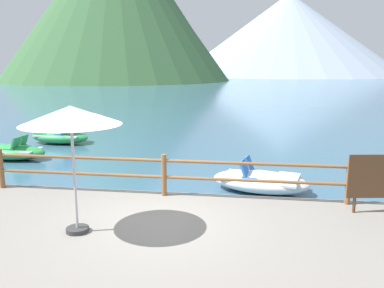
# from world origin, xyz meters

# --- Properties ---
(ground_plane) EXTENTS (200.00, 200.00, 0.00)m
(ground_plane) POSITION_xyz_m (0.00, 40.00, 0.00)
(ground_plane) COLOR #38607A
(dock_railing) EXTENTS (23.92, 0.12, 0.95)m
(dock_railing) POSITION_xyz_m (0.00, 1.55, 0.98)
(dock_railing) COLOR brown
(dock_railing) RESTS_ON promenade_dock
(sign_board) EXTENTS (1.17, 0.23, 1.19)m
(sign_board) POSITION_xyz_m (4.39, 1.11, 1.13)
(sign_board) COLOR beige
(sign_board) RESTS_ON promenade_dock
(beach_umbrella) EXTENTS (1.70, 1.70, 2.24)m
(beach_umbrella) POSITION_xyz_m (-1.10, -0.64, 2.45)
(beach_umbrella) COLOR #B2B2B7
(beach_umbrella) RESTS_ON promenade_dock
(pedal_boat_0) EXTENTS (2.78, 1.84, 0.87)m
(pedal_boat_0) POSITION_xyz_m (2.21, 3.38, 0.28)
(pedal_boat_0) COLOR white
(pedal_boat_0) RESTS_ON ground
(pedal_boat_1) EXTENTS (2.60, 1.29, 1.24)m
(pedal_boat_1) POSITION_xyz_m (-6.07, 8.75, 0.39)
(pedal_boat_1) COLOR green
(pedal_boat_1) RESTS_ON ground
(pedal_boat_3) EXTENTS (2.58, 1.20, 0.86)m
(pedal_boat_3) POSITION_xyz_m (-6.47, 5.81, 0.28)
(pedal_boat_3) COLOR green
(pedal_boat_3) RESTS_ON ground
(cliff_headland) EXTENTS (45.45, 45.45, 31.06)m
(cliff_headland) POSITION_xyz_m (-23.67, 73.87, 14.58)
(cliff_headland) COLOR #386038
(cliff_headland) RESTS_ON ground
(distant_peak) EXTENTS (63.21, 63.21, 22.83)m
(distant_peak) POSITION_xyz_m (12.01, 114.05, 11.41)
(distant_peak) COLOR #93A3B7
(distant_peak) RESTS_ON ground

